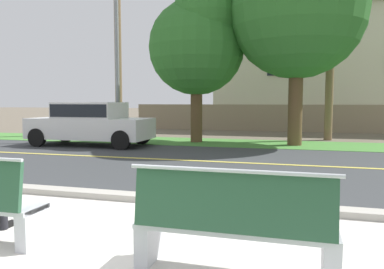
% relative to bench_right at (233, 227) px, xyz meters
% --- Properties ---
extents(ground_plane, '(140.00, 140.00, 0.00)m').
position_rel_bench_right_xyz_m(ground_plane, '(-1.51, 7.82, -0.46)').
color(ground_plane, '#665B4C').
extents(sidewalk_pavement, '(44.00, 3.60, 0.01)m').
position_rel_bench_right_xyz_m(sidewalk_pavement, '(-1.51, 0.22, -0.45)').
color(sidewalk_pavement, beige).
rests_on(sidewalk_pavement, ground_plane).
extents(curb_edge, '(44.00, 0.30, 0.11)m').
position_rel_bench_right_xyz_m(curb_edge, '(-1.51, 2.17, -0.40)').
color(curb_edge, '#ADA89E').
rests_on(curb_edge, ground_plane).
extents(street_asphalt, '(52.00, 8.00, 0.01)m').
position_rel_bench_right_xyz_m(street_asphalt, '(-1.51, 6.32, -0.45)').
color(street_asphalt, '#383A3D').
rests_on(street_asphalt, ground_plane).
extents(road_centre_line, '(48.00, 0.14, 0.01)m').
position_rel_bench_right_xyz_m(road_centre_line, '(-1.51, 6.32, -0.45)').
color(road_centre_line, '#E0CC4C').
rests_on(road_centre_line, ground_plane).
extents(far_verge_grass, '(48.00, 2.80, 0.02)m').
position_rel_bench_right_xyz_m(far_verge_grass, '(-1.51, 10.87, -0.45)').
color(far_verge_grass, '#478438').
rests_on(far_verge_grass, ground_plane).
extents(bench_right, '(1.83, 0.48, 1.01)m').
position_rel_bench_right_xyz_m(bench_right, '(0.00, 0.00, 0.00)').
color(bench_right, silver).
rests_on(bench_right, ground_plane).
extents(car_white_near, '(4.30, 1.86, 1.54)m').
position_rel_bench_right_xyz_m(car_white_near, '(-6.61, 8.72, 0.40)').
color(car_white_near, silver).
rests_on(car_white_near, ground_plane).
extents(streetlamp, '(0.24, 2.10, 7.53)m').
position_rel_bench_right_xyz_m(streetlamp, '(-6.41, 10.66, 3.82)').
color(streetlamp, gray).
rests_on(streetlamp, ground_plane).
extents(shade_tree_far_left, '(3.62, 3.62, 5.97)m').
position_rel_bench_right_xyz_m(shade_tree_far_left, '(-3.15, 10.73, 3.42)').
color(shade_tree_far_left, brown).
rests_on(shade_tree_far_left, ground_plane).
extents(garden_wall, '(13.00, 0.36, 1.40)m').
position_rel_bench_right_xyz_m(garden_wall, '(-1.90, 17.15, 0.24)').
color(garden_wall, gray).
rests_on(garden_wall, ground_plane).
extents(house_across_street, '(13.55, 6.91, 7.07)m').
position_rel_bench_right_xyz_m(house_across_street, '(2.23, 20.34, 3.13)').
color(house_across_street, beige).
rests_on(house_across_street, ground_plane).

